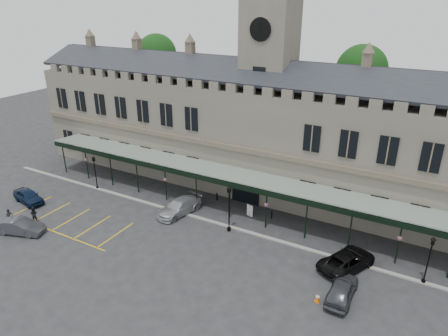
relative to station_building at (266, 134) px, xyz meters
The scene contains 22 objects.
ground 17.17m from the station_building, 90.00° to the right, with size 140.00×140.00×0.00m, color #28282A.
station_building is the anchor object (origin of this frame).
clock_tower 6.64m from the station_building, 90.00° to the left, with size 5.60×5.60×24.80m.
canopy 9.37m from the station_building, 90.00° to the right, with size 50.00×4.10×4.30m.
kerb 12.22m from the station_building, 90.00° to the right, with size 60.00×0.40×0.12m, color gray.
parking_markings 23.26m from the station_building, 128.81° to the right, with size 16.00×6.00×0.01m, color gold, non-canonical shape.
tree_behind_left 24.64m from the station_building, 157.55° to the left, with size 6.00×6.00×16.00m.
tree_behind_mid 13.67m from the station_building, 48.65° to the left, with size 6.00×6.00×16.00m.
lamp_post_left 20.21m from the station_building, 148.58° to the right, with size 0.40×0.40×4.18m.
lamp_post_mid 11.60m from the station_building, 84.08° to the right, with size 0.47×0.47×4.91m.
lamp_post_right 21.41m from the station_building, 29.50° to the right, with size 0.41×0.41×4.32m.
traffic_cone 21.04m from the station_building, 54.97° to the right, with size 0.44×0.44×0.69m.
sign_board 9.61m from the station_building, 77.22° to the right, with size 0.73×0.24×1.27m.
bollard_left 9.06m from the station_building, 116.47° to the right, with size 0.16×0.16×0.90m, color black.
bollard_right 9.93m from the station_building, 60.39° to the right, with size 0.15×0.15×0.85m, color black.
car_left_a 27.30m from the station_building, 141.89° to the right, with size 1.76×4.37×1.49m, color black.
car_left_b 27.14m from the station_building, 127.65° to the right, with size 1.61×4.62×1.52m, color #393B41.
car_taxi 12.94m from the station_building, 115.48° to the right, with size 2.16×5.32×1.54m, color #9FA2A7.
car_van 17.84m from the station_building, 42.26° to the right, with size 2.52×5.46×1.52m, color black.
car_right_a 20.82m from the station_building, 49.51° to the right, with size 1.81×4.51×1.54m, color #393B41.
person_a 28.12m from the station_building, 131.97° to the right, with size 0.64×0.42×1.75m, color black.
person_b 25.99m from the station_building, 132.12° to the right, with size 0.76×0.59×1.57m, color black.
Camera 1 is at (16.72, -24.46, 20.93)m, focal length 32.00 mm.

